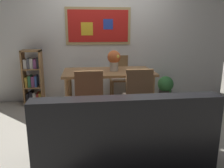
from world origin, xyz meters
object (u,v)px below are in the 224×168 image
object	(u,v)px
potted_ivy	(165,87)
flower_vase	(114,59)
dining_table	(108,76)
bookshelf	(33,80)
dining_chair_near_left	(89,96)
leather_couch	(123,137)
dining_chair_near_right	(138,93)
tv_remote	(134,72)
dining_chair_far_right	(119,74)

from	to	relation	value
potted_ivy	flower_vase	world-z (taller)	flower_vase
dining_table	bookshelf	bearing A→B (deg)	156.95
dining_chair_near_left	leather_couch	bearing A→B (deg)	-68.31
dining_chair_near_right	leather_couch	bearing A→B (deg)	-112.61
potted_ivy	tv_remote	xyz separation A→B (m)	(-0.85, -0.77, 0.49)
dining_chair_far_right	leather_couch	world-z (taller)	dining_chair_far_right
dining_table	potted_ivy	size ratio (longest dim) A/B	2.97
dining_chair_near_left	potted_ivy	xyz separation A→B (m)	(1.61, 1.34, -0.27)
dining_table	dining_chair_near_right	world-z (taller)	dining_chair_near_right
dining_table	dining_chair_near_left	xyz separation A→B (m)	(-0.36, -0.77, -0.11)
dining_table	leather_couch	size ratio (longest dim) A/B	0.86
dining_chair_near_left	flower_vase	bearing A→B (deg)	59.24
leather_couch	bookshelf	xyz separation A→B (m)	(-1.38, 2.21, 0.18)
dining_chair_far_right	leather_couch	size ratio (longest dim) A/B	0.51
dining_chair_near_left	tv_remote	world-z (taller)	dining_chair_near_left
dining_chair_near_right	dining_chair_near_left	xyz separation A→B (m)	(-0.70, -0.04, 0.00)
dining_chair_near_left	bookshelf	xyz separation A→B (m)	(-1.04, 1.37, -0.04)
bookshelf	flower_vase	distance (m)	1.68
dining_table	leather_couch	distance (m)	1.65
dining_chair_near_left	dining_chair_far_right	bearing A→B (deg)	66.15
dining_chair_near_right	dining_chair_near_left	world-z (taller)	same
dining_table	tv_remote	xyz separation A→B (m)	(0.40, -0.20, 0.11)
bookshelf	leather_couch	bearing A→B (deg)	-58.05
dining_table	potted_ivy	bearing A→B (deg)	24.45
dining_table	dining_chair_far_right	world-z (taller)	dining_chair_far_right
dining_table	dining_chair_near_right	size ratio (longest dim) A/B	1.69
bookshelf	tv_remote	world-z (taller)	bookshelf
bookshelf	potted_ivy	xyz separation A→B (m)	(2.65, -0.02, -0.23)
leather_couch	flower_vase	size ratio (longest dim) A/B	5.12
leather_couch	dining_chair_near_right	bearing A→B (deg)	67.39
dining_chair_far_right	flower_vase	bearing A→B (deg)	-105.95
tv_remote	bookshelf	bearing A→B (deg)	156.06
leather_couch	bookshelf	size ratio (longest dim) A/B	1.69
dining_chair_near_left	tv_remote	bearing A→B (deg)	36.76
dining_chair_far_right	dining_table	bearing A→B (deg)	-112.78
bookshelf	potted_ivy	size ratio (longest dim) A/B	2.05
bookshelf	flower_vase	xyz separation A→B (m)	(1.49, -0.61, 0.46)
dining_table	leather_couch	bearing A→B (deg)	-90.71
dining_table	bookshelf	world-z (taller)	bookshelf
bookshelf	tv_remote	xyz separation A→B (m)	(1.80, -0.80, 0.26)
leather_couch	dining_table	bearing A→B (deg)	89.29
flower_vase	tv_remote	xyz separation A→B (m)	(0.31, -0.19, -0.19)
leather_couch	potted_ivy	xyz separation A→B (m)	(1.28, 2.19, -0.05)
potted_ivy	tv_remote	world-z (taller)	tv_remote
flower_vase	dining_chair_far_right	bearing A→B (deg)	74.05
dining_table	dining_chair_near_right	xyz separation A→B (m)	(0.35, -0.73, -0.11)
leather_couch	potted_ivy	world-z (taller)	leather_couch
dining_table	tv_remote	size ratio (longest dim) A/B	9.65
dining_chair_near_left	potted_ivy	bearing A→B (deg)	39.75
dining_chair_near_left	bookshelf	size ratio (longest dim) A/B	0.86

